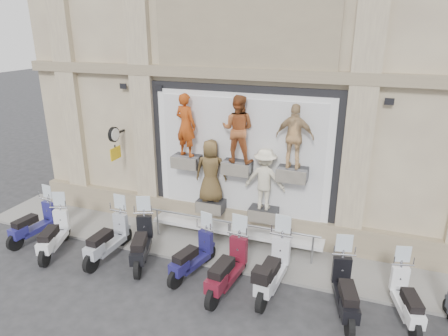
{
  "coord_description": "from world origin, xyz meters",
  "views": [
    {
      "loc": [
        3.27,
        -7.38,
        6.05
      ],
      "look_at": [
        -0.14,
        1.9,
        2.52
      ],
      "focal_mm": 32.0,
      "sensor_mm": 36.0,
      "label": 1
    }
  ],
  "objects": [
    {
      "name": "scooter_b",
      "position": [
        -4.6,
        0.23,
        0.79
      ],
      "size": [
        1.18,
        2.01,
        1.57
      ],
      "primitive_type": null,
      "rotation": [
        0.0,
        0.0,
        0.34
      ],
      "color": "white",
      "rests_on": "ground"
    },
    {
      "name": "guard_rail",
      "position": [
        0.0,
        2.0,
        0.47
      ],
      "size": [
        5.06,
        0.1,
        0.93
      ],
      "primitive_type": null,
      "color": "#9EA0A5",
      "rests_on": "ground"
    },
    {
      "name": "scooter_c",
      "position": [
        -3.0,
        0.51,
        0.82
      ],
      "size": [
        0.65,
        2.03,
        1.63
      ],
      "primitive_type": null,
      "rotation": [
        0.0,
        0.0,
        -0.03
      ],
      "color": "#9B9FA8",
      "rests_on": "ground"
    },
    {
      "name": "scooter_h",
      "position": [
        3.24,
        0.37,
        0.81
      ],
      "size": [
        1.03,
        2.08,
        1.62
      ],
      "primitive_type": null,
      "rotation": [
        0.0,
        0.0,
        0.23
      ],
      "color": "black",
      "rests_on": "ground"
    },
    {
      "name": "scooter_d",
      "position": [
        -2.03,
        0.65,
        0.82
      ],
      "size": [
        1.31,
        2.1,
        1.65
      ],
      "primitive_type": null,
      "rotation": [
        0.0,
        0.0,
        0.38
      ],
      "color": "black",
      "rests_on": "ground"
    },
    {
      "name": "scooter_i",
      "position": [
        4.5,
        0.63,
        0.73
      ],
      "size": [
        0.96,
        1.88,
        1.47
      ],
      "primitive_type": null,
      "rotation": [
        0.0,
        0.0,
        0.25
      ],
      "color": "white",
      "rests_on": "ground"
    },
    {
      "name": "building",
      "position": [
        0.0,
        7.0,
        6.0
      ],
      "size": [
        14.0,
        8.6,
        12.0
      ],
      "primitive_type": null,
      "color": "beige",
      "rests_on": "ground"
    },
    {
      "name": "scooter_g",
      "position": [
        1.57,
        0.59,
        0.86
      ],
      "size": [
        0.77,
        2.16,
        1.72
      ],
      "primitive_type": null,
      "rotation": [
        0.0,
        0.0,
        -0.07
      ],
      "color": "silver",
      "rests_on": "ground"
    },
    {
      "name": "clock_sign_bracket",
      "position": [
        -3.9,
        2.47,
        2.8
      ],
      "size": [
        0.1,
        0.8,
        1.02
      ],
      "color": "black",
      "rests_on": "ground"
    },
    {
      "name": "scooter_f",
      "position": [
        0.54,
        0.28,
        0.85
      ],
      "size": [
        0.83,
        2.16,
        1.71
      ],
      "primitive_type": null,
      "rotation": [
        0.0,
        0.0,
        -0.11
      ],
      "color": "#580F1C",
      "rests_on": "ground"
    },
    {
      "name": "scooter_e",
      "position": [
        -0.51,
        0.58,
        0.76
      ],
      "size": [
        0.98,
        1.94,
        1.51
      ],
      "primitive_type": null,
      "rotation": [
        0.0,
        0.0,
        -0.25
      ],
      "color": "#191650",
      "rests_on": "ground"
    },
    {
      "name": "shop_vitrine",
      "position": [
        0.06,
        2.73,
        2.45
      ],
      "size": [
        5.6,
        0.83,
        4.3
      ],
      "color": "black",
      "rests_on": "ground"
    },
    {
      "name": "scooter_a",
      "position": [
        -5.67,
        0.6,
        0.76
      ],
      "size": [
        0.74,
        1.92,
        1.53
      ],
      "primitive_type": null,
      "rotation": [
        0.0,
        0.0,
        -0.11
      ],
      "color": "navy",
      "rests_on": "ground"
    },
    {
      "name": "sidewalk",
      "position": [
        0.0,
        2.1,
        0.04
      ],
      "size": [
        16.0,
        2.2,
        0.08
      ],
      "primitive_type": "cube",
      "color": "gray",
      "rests_on": "ground"
    },
    {
      "name": "ground",
      "position": [
        0.0,
        0.0,
        0.0
      ],
      "size": [
        90.0,
        90.0,
        0.0
      ],
      "primitive_type": "plane",
      "color": "#2B2B2D",
      "rests_on": "ground"
    }
  ]
}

